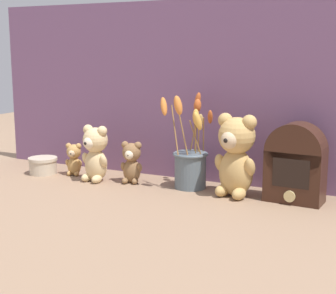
{
  "coord_description": "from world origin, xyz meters",
  "views": [
    {
      "loc": [
        0.74,
        -1.5,
        0.46
      ],
      "look_at": [
        0.0,
        0.02,
        0.14
      ],
      "focal_mm": 55.0,
      "sensor_mm": 36.0,
      "label": 1
    }
  ],
  "objects_px": {
    "teddy_bear_large": "(236,154)",
    "flower_vase": "(190,162)",
    "vintage_radio": "(295,163)",
    "teddy_bear_tiny": "(74,158)",
    "teddy_bear_medium": "(95,152)",
    "teddy_bear_small": "(131,161)",
    "decorative_tin_tall": "(43,165)"
  },
  "relations": [
    {
      "from": "teddy_bear_large",
      "to": "flower_vase",
      "type": "distance_m",
      "value": 0.18
    },
    {
      "from": "vintage_radio",
      "to": "teddy_bear_tiny",
      "type": "bearing_deg",
      "value": -178.88
    },
    {
      "from": "teddy_bear_medium",
      "to": "vintage_radio",
      "type": "xyz_separation_m",
      "value": [
        0.69,
        0.06,
        0.02
      ]
    },
    {
      "from": "teddy_bear_medium",
      "to": "teddy_bear_small",
      "type": "distance_m",
      "value": 0.14
    },
    {
      "from": "teddy_bear_large",
      "to": "vintage_radio",
      "type": "xyz_separation_m",
      "value": [
        0.18,
        0.02,
        -0.02
      ]
    },
    {
      "from": "teddy_bear_small",
      "to": "teddy_bear_tiny",
      "type": "height_order",
      "value": "teddy_bear_small"
    },
    {
      "from": "teddy_bear_large",
      "to": "teddy_bear_medium",
      "type": "bearing_deg",
      "value": -176.26
    },
    {
      "from": "vintage_radio",
      "to": "flower_vase",
      "type": "bearing_deg",
      "value": 178.94
    },
    {
      "from": "teddy_bear_small",
      "to": "flower_vase",
      "type": "distance_m",
      "value": 0.22
    },
    {
      "from": "teddy_bear_large",
      "to": "teddy_bear_medium",
      "type": "xyz_separation_m",
      "value": [
        -0.51,
        -0.03,
        -0.03
      ]
    },
    {
      "from": "flower_vase",
      "to": "teddy_bear_small",
      "type": "bearing_deg",
      "value": -173.07
    },
    {
      "from": "teddy_bear_tiny",
      "to": "decorative_tin_tall",
      "type": "height_order",
      "value": "teddy_bear_tiny"
    },
    {
      "from": "teddy_bear_large",
      "to": "teddy_bear_medium",
      "type": "relative_size",
      "value": 1.32
    },
    {
      "from": "teddy_bear_small",
      "to": "flower_vase",
      "type": "bearing_deg",
      "value": 6.93
    },
    {
      "from": "teddy_bear_small",
      "to": "vintage_radio",
      "type": "bearing_deg",
      "value": 1.97
    },
    {
      "from": "flower_vase",
      "to": "decorative_tin_tall",
      "type": "height_order",
      "value": "flower_vase"
    },
    {
      "from": "decorative_tin_tall",
      "to": "vintage_radio",
      "type": "bearing_deg",
      "value": 3.07
    },
    {
      "from": "vintage_radio",
      "to": "teddy_bear_medium",
      "type": "bearing_deg",
      "value": -175.46
    },
    {
      "from": "teddy_bear_large",
      "to": "decorative_tin_tall",
      "type": "distance_m",
      "value": 0.76
    },
    {
      "from": "teddy_bear_medium",
      "to": "vintage_radio",
      "type": "distance_m",
      "value": 0.7
    },
    {
      "from": "teddy_bear_tiny",
      "to": "vintage_radio",
      "type": "bearing_deg",
      "value": 1.12
    },
    {
      "from": "teddy_bear_medium",
      "to": "teddy_bear_small",
      "type": "relative_size",
      "value": 1.36
    },
    {
      "from": "teddy_bear_large",
      "to": "decorative_tin_tall",
      "type": "xyz_separation_m",
      "value": [
        -0.75,
        -0.03,
        -0.11
      ]
    },
    {
      "from": "flower_vase",
      "to": "teddy_bear_tiny",
      "type": "bearing_deg",
      "value": -177.23
    },
    {
      "from": "teddy_bear_small",
      "to": "vintage_radio",
      "type": "xyz_separation_m",
      "value": [
        0.57,
        0.02,
        0.04
      ]
    },
    {
      "from": "teddy_bear_medium",
      "to": "teddy_bear_small",
      "type": "xyz_separation_m",
      "value": [
        0.13,
        0.04,
        -0.03
      ]
    },
    {
      "from": "teddy_bear_tiny",
      "to": "teddy_bear_large",
      "type": "bearing_deg",
      "value": -0.53
    },
    {
      "from": "teddy_bear_tiny",
      "to": "vintage_radio",
      "type": "distance_m",
      "value": 0.82
    },
    {
      "from": "teddy_bear_medium",
      "to": "teddy_bear_tiny",
      "type": "distance_m",
      "value": 0.14
    },
    {
      "from": "teddy_bear_medium",
      "to": "decorative_tin_tall",
      "type": "xyz_separation_m",
      "value": [
        -0.24,
        0.0,
        -0.07
      ]
    },
    {
      "from": "flower_vase",
      "to": "teddy_bear_large",
      "type": "bearing_deg",
      "value": -9.54
    },
    {
      "from": "teddy_bear_small",
      "to": "decorative_tin_tall",
      "type": "distance_m",
      "value": 0.37
    }
  ]
}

